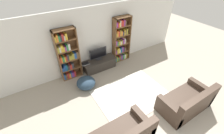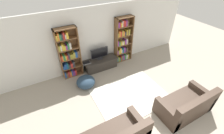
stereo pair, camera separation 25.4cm
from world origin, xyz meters
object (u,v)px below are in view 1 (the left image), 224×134
Objects in this scene: television at (98,54)px; laptop at (85,64)px; beanbag_ottoman at (86,83)px; couch_right_sofa at (186,102)px; bookshelf_right at (120,41)px; bookshelf_left at (67,56)px; tv_stand at (100,64)px.

television is 2.39× the size of laptop.
television is at bearing 40.58° from beanbag_ottoman.
couch_right_sofa is (1.33, -3.43, -0.43)m from television.
bookshelf_right is 2.47m from beanbag_ottoman.
laptop is 0.92m from beanbag_ottoman.
television is (1.25, -0.08, -0.27)m from bookshelf_left.
television is 1.39m from beanbag_ottoman.
bookshelf_right is 1.42× the size of tv_stand.
tv_stand is 3.62m from couch_right_sofa.
laptop is at bearing -176.58° from bookshelf_right.
tv_stand is at bearing -90.00° from television.
bookshelf_left reaches higher than beanbag_ottoman.
television is at bearing 2.74° from laptop.
bookshelf_right reaches higher than television.
bookshelf_left is 1.24m from beanbag_ottoman.
bookshelf_right reaches higher than laptop.
couch_right_sofa reaches higher than laptop.
beanbag_ottoman is at bearing 131.67° from couch_right_sofa.
laptop is at bearing 66.42° from beanbag_ottoman.
bookshelf_right is 6.32× the size of laptop.
television is 3.70m from couch_right_sofa.
beanbag_ottoman is (-2.31, 2.59, -0.09)m from couch_right_sofa.
bookshelf_right is 1.41m from tv_stand.
bookshelf_left reaches higher than television.
laptop is 0.19× the size of couch_right_sofa.
beanbag_ottoman is (-2.15, -0.92, -0.78)m from bookshelf_right.
bookshelf_left is at bearing 126.32° from couch_right_sofa.
television is at bearing -176.21° from bookshelf_right.
beanbag_ottoman is (-0.35, -0.81, -0.26)m from laptop.
television is at bearing 111.20° from couch_right_sofa.
bookshelf_right is at bearing 92.54° from couch_right_sofa.
couch_right_sofa is at bearing -60.10° from laptop.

